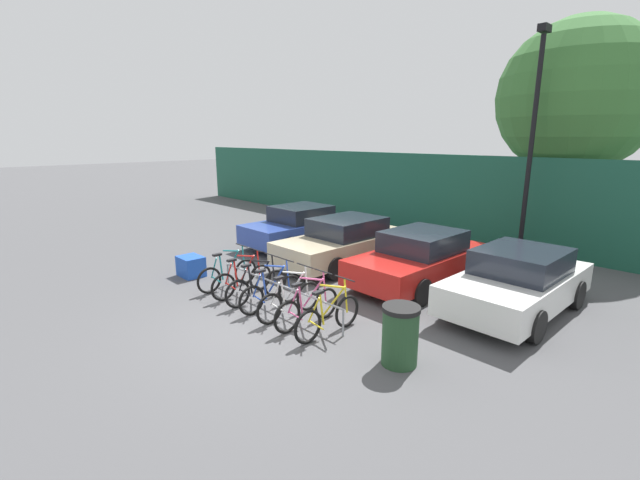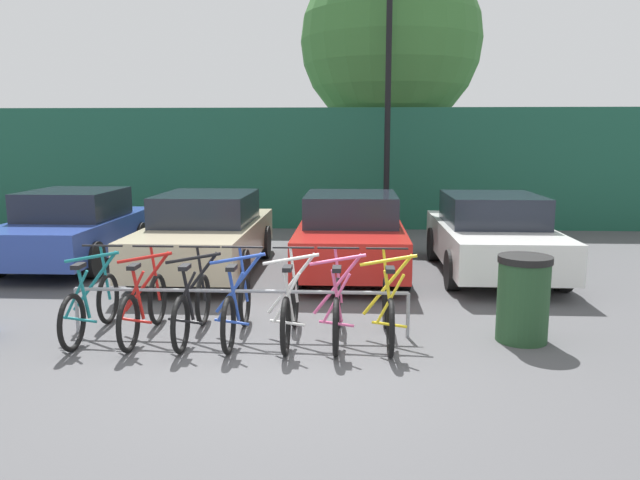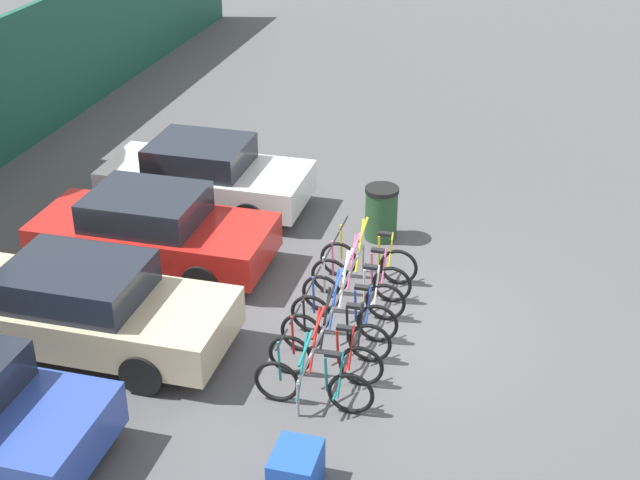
% 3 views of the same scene
% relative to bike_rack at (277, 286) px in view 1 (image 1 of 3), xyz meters
% --- Properties ---
extents(ground_plane, '(120.00, 120.00, 0.00)m').
position_rel_bike_rack_xyz_m(ground_plane, '(0.52, -0.68, -0.49)').
color(ground_plane, '#4C4C4F').
extents(hoarding_wall, '(36.00, 0.16, 3.10)m').
position_rel_bike_rack_xyz_m(hoarding_wall, '(0.52, 8.82, 1.06)').
color(hoarding_wall, '#19513D').
rests_on(hoarding_wall, ground).
extents(bike_rack, '(4.13, 0.04, 0.57)m').
position_rel_bike_rack_xyz_m(bike_rack, '(0.00, 0.00, 0.00)').
color(bike_rack, gray).
rests_on(bike_rack, ground).
extents(bicycle_teal, '(0.68, 1.71, 1.05)m').
position_rel_bike_rack_xyz_m(bicycle_teal, '(-1.79, -0.15, -0.11)').
color(bicycle_teal, black).
rests_on(bicycle_teal, ground).
extents(bicycle_red, '(0.68, 1.71, 1.05)m').
position_rel_bike_rack_xyz_m(bicycle_red, '(-1.14, -0.15, -0.11)').
color(bicycle_red, black).
rests_on(bicycle_red, ground).
extents(bicycle_black, '(0.68, 1.71, 1.05)m').
position_rel_bike_rack_xyz_m(bicycle_black, '(-0.55, -0.15, -0.11)').
color(bicycle_black, black).
rests_on(bicycle_black, ground).
extents(bicycle_blue, '(0.68, 1.71, 1.05)m').
position_rel_bike_rack_xyz_m(bicycle_blue, '(-0.01, -0.15, -0.11)').
color(bicycle_blue, black).
rests_on(bicycle_blue, ground).
extents(bicycle_white, '(0.68, 1.71, 1.05)m').
position_rel_bike_rack_xyz_m(bicycle_white, '(0.63, -0.15, -0.11)').
color(bicycle_white, black).
rests_on(bicycle_white, ground).
extents(bicycle_pink, '(0.68, 1.71, 1.05)m').
position_rel_bike_rack_xyz_m(bicycle_pink, '(1.19, -0.15, -0.11)').
color(bicycle_pink, black).
rests_on(bicycle_pink, ground).
extents(bicycle_yellow, '(0.68, 1.71, 1.05)m').
position_rel_bike_rack_xyz_m(bicycle_yellow, '(1.79, -0.15, -0.11)').
color(bicycle_yellow, black).
rests_on(bicycle_yellow, ground).
extents(car_blue, '(1.91, 3.96, 1.40)m').
position_rel_bike_rack_xyz_m(car_blue, '(-3.89, 4.04, 0.20)').
color(car_blue, '#2D479E').
rests_on(car_blue, ground).
extents(car_beige, '(1.91, 4.39, 1.40)m').
position_rel_bike_rack_xyz_m(car_beige, '(-1.24, 3.56, 0.20)').
color(car_beige, '#C1B28E').
rests_on(car_beige, ground).
extents(car_red, '(1.91, 4.15, 1.40)m').
position_rel_bike_rack_xyz_m(car_red, '(1.33, 3.62, 0.20)').
color(car_red, red).
rests_on(car_red, ground).
extents(car_white, '(1.91, 4.05, 1.40)m').
position_rel_bike_rack_xyz_m(car_white, '(3.80, 3.61, 0.20)').
color(car_white, silver).
rests_on(car_white, ground).
extents(lamp_post, '(0.24, 0.44, 6.74)m').
position_rel_bike_rack_xyz_m(lamp_post, '(2.17, 7.83, 3.24)').
color(lamp_post, black).
rests_on(lamp_post, ground).
extents(trash_bin, '(0.63, 0.63, 1.03)m').
position_rel_bike_rack_xyz_m(trash_bin, '(3.39, -0.05, 0.03)').
color(trash_bin, '#234728').
rests_on(trash_bin, ground).
extents(cargo_crate, '(0.70, 0.56, 0.55)m').
position_rel_bike_rack_xyz_m(cargo_crate, '(-3.36, -0.36, -0.22)').
color(cargo_crate, blue).
rests_on(cargo_crate, ground).
extents(tree_behind_hoarding, '(4.98, 4.98, 7.46)m').
position_rel_bike_rack_xyz_m(tree_behind_hoarding, '(2.36, 10.62, 4.45)').
color(tree_behind_hoarding, brown).
rests_on(tree_behind_hoarding, ground).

